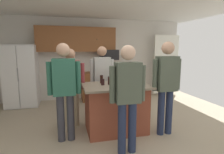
{
  "coord_description": "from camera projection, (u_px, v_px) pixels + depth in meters",
  "views": [
    {
      "loc": [
        -0.76,
        -3.17,
        1.64
      ],
      "look_at": [
        0.17,
        0.46,
        1.05
      ],
      "focal_mm": 28.86,
      "sensor_mm": 36.0,
      "label": 1
    }
  ],
  "objects": [
    {
      "name": "cabinet_run_upper",
      "position": [
        77.0,
        39.0,
        5.56
      ],
      "size": [
        2.4,
        0.38,
        0.75
      ],
      "color": "brown"
    },
    {
      "name": "person_guest_right",
      "position": [
        102.0,
        77.0,
        4.25
      ],
      "size": [
        0.57,
        0.22,
        1.7
      ],
      "rotation": [
        0.0,
        0.0,
        -1.43
      ],
      "color": "#383842",
      "rests_on": "ground"
    },
    {
      "name": "person_host_foreground",
      "position": [
        64.0,
        86.0,
        3.11
      ],
      "size": [
        0.57,
        0.23,
        1.73
      ],
      "rotation": [
        0.0,
        0.0,
        0.17
      ],
      "color": "#383842",
      "rests_on": "ground"
    },
    {
      "name": "refrigerator",
      "position": [
        21.0,
        76.0,
        5.12
      ],
      "size": [
        0.86,
        0.76,
        1.75
      ],
      "color": "white",
      "rests_on": "ground"
    },
    {
      "name": "person_elder_center",
      "position": [
        71.0,
        83.0,
        3.71
      ],
      "size": [
        0.57,
        0.22,
        1.64
      ],
      "rotation": [
        0.0,
        0.0,
        -0.46
      ],
      "color": "tan",
      "rests_on": "ground"
    },
    {
      "name": "cabinet_run_lower",
      "position": [
        109.0,
        85.0,
        5.92
      ],
      "size": [
        1.8,
        0.63,
        0.9
      ],
      "color": "brown",
      "rests_on": "ground"
    },
    {
      "name": "tumbler_amber",
      "position": [
        110.0,
        81.0,
        3.52
      ],
      "size": [
        0.07,
        0.07,
        0.16
      ],
      "color": "black",
      "rests_on": "kitchen_island"
    },
    {
      "name": "microwave_over_range",
      "position": [
        109.0,
        55.0,
        5.78
      ],
      "size": [
        0.56,
        0.4,
        0.32
      ],
      "primitive_type": "cube",
      "color": "black"
    },
    {
      "name": "person_guest_left",
      "position": [
        166.0,
        82.0,
        3.36
      ],
      "size": [
        0.57,
        0.23,
        1.77
      ],
      "rotation": [
        0.0,
        0.0,
        2.73
      ],
      "color": "#232D4C",
      "rests_on": "ground"
    },
    {
      "name": "back_wall",
      "position": [
        89.0,
        59.0,
        5.95
      ],
      "size": [
        6.4,
        0.1,
        2.6
      ],
      "primitive_type": "cube",
      "color": "silver",
      "rests_on": "ground"
    },
    {
      "name": "glass_stout_tall",
      "position": [
        103.0,
        82.0,
        3.48
      ],
      "size": [
        0.07,
        0.07,
        0.12
      ],
      "color": "black",
      "rests_on": "kitchen_island"
    },
    {
      "name": "floor",
      "position": [
        109.0,
        135.0,
        3.47
      ],
      "size": [
        7.04,
        7.04,
        0.0
      ],
      "primitive_type": "plane",
      "color": "#B7A88E",
      "rests_on": "ground"
    },
    {
      "name": "mug_ceramic_white",
      "position": [
        130.0,
        84.0,
        3.38
      ],
      "size": [
        0.13,
        0.09,
        0.09
      ],
      "color": "#4C6B99",
      "rests_on": "kitchen_island"
    },
    {
      "name": "kitchen_island",
      "position": [
        116.0,
        108.0,
        3.59
      ],
      "size": [
        1.28,
        0.91,
        0.94
      ],
      "color": "brown",
      "rests_on": "ground"
    },
    {
      "name": "glass_pilsner",
      "position": [
        101.0,
        79.0,
        3.66
      ],
      "size": [
        0.06,
        0.06,
        0.17
      ],
      "color": "black",
      "rests_on": "kitchen_island"
    },
    {
      "name": "french_door_window_panel",
      "position": [
        166.0,
        65.0,
        6.23
      ],
      "size": [
        0.9,
        0.06,
        2.0
      ],
      "primitive_type": "cube",
      "color": "white",
      "rests_on": "ground"
    },
    {
      "name": "person_guest_by_door",
      "position": [
        128.0,
        93.0,
        2.73
      ],
      "size": [
        0.57,
        0.22,
        1.69
      ],
      "rotation": [
        0.0,
        0.0,
        1.52
      ],
      "color": "#232D4C",
      "rests_on": "ground"
    }
  ]
}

